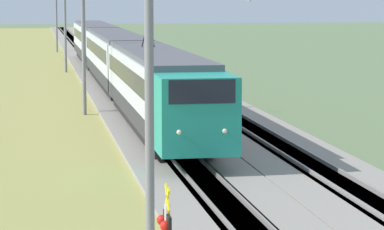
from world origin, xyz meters
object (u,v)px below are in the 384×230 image
(catenary_mast_near, at_px, (152,105))
(catenary_mast_distant, at_px, (57,18))
(passenger_train, at_px, (116,56))
(catenary_mast_mid, at_px, (85,44))
(catenary_mast_far, at_px, (66,26))

(catenary_mast_near, xyz_separation_m, catenary_mast_distant, (84.32, 0.00, 0.08))
(catenary_mast_distant, bearing_deg, passenger_train, -176.08)
(catenary_mast_mid, bearing_deg, catenary_mast_far, 0.00)
(passenger_train, bearing_deg, catenary_mast_far, -168.50)
(catenary_mast_mid, xyz_separation_m, catenary_mast_distant, (56.22, 0.00, 0.09))
(passenger_train, xyz_separation_m, catenary_mast_near, (-41.97, 2.90, 1.58))
(passenger_train, bearing_deg, catenary_mast_distant, -176.08)
(passenger_train, height_order, catenary_mast_distant, catenary_mast_distant)
(catenary_mast_near, height_order, catenary_mast_distant, catenary_mast_distant)
(catenary_mast_near, relative_size, catenary_mast_mid, 1.00)
(catenary_mast_mid, height_order, catenary_mast_far, catenary_mast_far)
(catenary_mast_far, bearing_deg, catenary_mast_distant, 0.00)
(passenger_train, xyz_separation_m, catenary_mast_distant, (42.35, 2.90, 1.67))
(passenger_train, height_order, catenary_mast_mid, catenary_mast_mid)
(catenary_mast_near, relative_size, catenary_mast_distant, 0.98)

